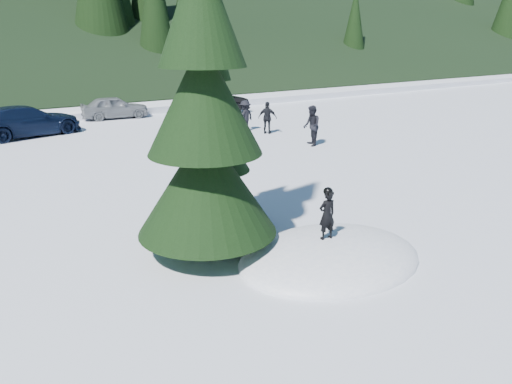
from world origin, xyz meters
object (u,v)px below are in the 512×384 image
spruce_tall (204,113)px  adult_2 (245,116)px  car_3 (26,121)px  car_5 (212,102)px  adult_1 (268,118)px  adult_0 (312,126)px  spruce_short (216,150)px  child_skier (327,215)px  car_4 (114,107)px

spruce_tall → adult_2: 15.31m
car_3 → car_5: bearing=-96.7°
spruce_tall → car_5: 20.95m
adult_1 → adult_2: size_ratio=1.01×
spruce_tall → adult_0: bearing=40.2°
spruce_short → adult_2: spruce_short is taller
spruce_tall → child_skier: (2.16, -1.67, -2.26)m
spruce_short → car_4: 18.90m
adult_2 → adult_0: bearing=81.4°
spruce_tall → adult_0: 12.38m
car_5 → spruce_tall: bearing=150.2°
car_3 → car_4: car_3 is taller
spruce_tall → child_skier: bearing=-37.7°
car_5 → adult_2: bearing=166.9°
adult_0 → adult_1: 3.39m
spruce_tall → child_skier: size_ratio=7.45×
spruce_short → child_skier: bearing=-69.3°
car_3 → adult_1: bearing=-132.7°
car_4 → car_5: (5.72, -1.64, 0.10)m
spruce_tall → car_4: spruce_tall is taller
spruce_tall → adult_2: (8.56, 12.44, -2.52)m
car_3 → spruce_short: bearing=175.0°
car_3 → child_skier: bearing=177.1°
adult_1 → adult_2: 1.36m
spruce_tall → adult_1: (9.14, 11.21, -2.51)m
child_skier → car_3: child_skier is taller
child_skier → car_5: (7.58, 20.04, -0.30)m
car_3 → car_5: car_5 is taller
adult_0 → car_5: size_ratio=0.39×
adult_0 → adult_1: adult_0 is taller
spruce_short → child_skier: spruce_short is taller
adult_0 → adult_1: bearing=-153.6°
adult_1 → car_4: adult_1 is taller
spruce_short → adult_2: size_ratio=3.36×
spruce_short → car_5: (8.75, 16.96, -1.34)m
car_4 → car_3: bearing=124.7°
car_5 → spruce_short: bearing=150.9°
adult_1 → car_4: 10.17m
spruce_short → adult_0: spruce_short is taller
child_skier → car_4: size_ratio=0.30×
adult_0 → car_5: adult_0 is taller
spruce_tall → spruce_short: bearing=54.5°
child_skier → adult_1: 14.65m
child_skier → car_5: 21.43m
child_skier → adult_1: child_skier is taller
car_5 → adult_1: bearing=173.3°
adult_0 → spruce_tall: bearing=-25.9°
child_skier → adult_2: child_skier is taller
adult_2 → spruce_short: bearing=38.2°
spruce_short → car_3: spruce_short is taller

